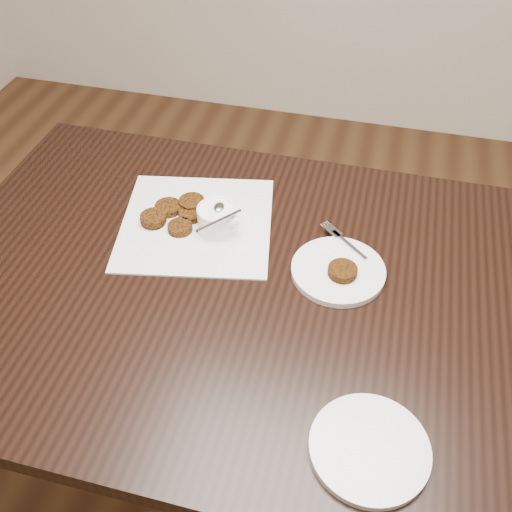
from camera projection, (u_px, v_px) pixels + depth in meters
The scene contains 7 objects.
floor at pixel (270, 487), 1.62m from camera, with size 4.00×4.00×0.00m, color brown.
table at pixel (266, 390), 1.41m from camera, with size 1.41×0.91×0.75m, color black.
napkin at pixel (196, 223), 1.28m from camera, with size 0.33×0.33×0.00m, color white.
sauce_ramekin at pixel (217, 208), 1.22m from camera, with size 0.11×0.11×0.12m, color white, non-canonical shape.
patty_cluster at pixel (177, 213), 1.29m from camera, with size 0.21×0.21×0.02m, color #65340D, non-canonical shape.
plate_with_patty at pixel (338, 268), 1.16m from camera, with size 0.19×0.19×0.03m, color white, non-canonical shape.
plate_empty at pixel (369, 448), 0.89m from camera, with size 0.19×0.19×0.01m, color white.
Camera 1 is at (0.13, -0.69, 1.60)m, focal length 40.29 mm.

